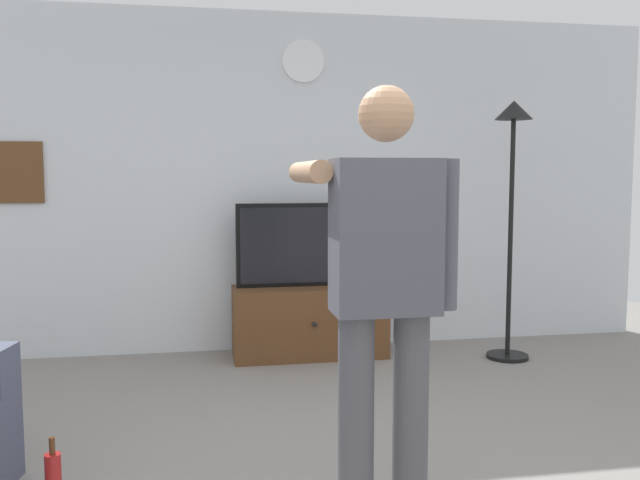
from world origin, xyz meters
TOP-DOWN VIEW (x-y plane):
  - back_wall at (0.00, 2.95)m, footprint 6.40×0.10m
  - tv_stand at (0.24, 2.60)m, footprint 1.19×0.47m
  - television at (0.24, 2.65)m, footprint 1.13×0.07m
  - wall_clock at (0.24, 2.89)m, footprint 0.33×0.03m
  - framed_picture at (-2.04, 2.90)m, footprint 0.58×0.04m
  - floor_lamp at (1.74, 2.26)m, footprint 0.32×0.32m
  - person_standing_nearer_lamp at (0.09, -0.06)m, footprint 0.58×0.78m

SIDE VIEW (x-z plane):
  - tv_stand at x=0.24m, z-range 0.00..0.55m
  - television at x=0.24m, z-range 0.55..1.20m
  - person_standing_nearer_lamp at x=0.09m, z-range 0.12..1.86m
  - back_wall at x=0.00m, z-range 0.00..2.70m
  - floor_lamp at x=1.74m, z-range 0.42..2.39m
  - framed_picture at x=-2.04m, z-range 1.20..1.67m
  - wall_clock at x=0.24m, z-range 2.15..2.48m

